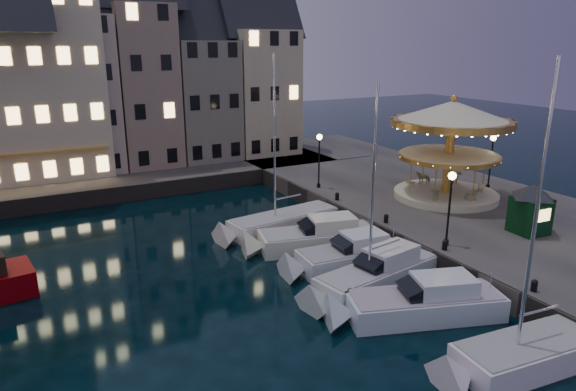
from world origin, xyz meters
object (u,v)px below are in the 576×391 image
streetlamp_b (450,198)px  carousel (451,131)px  streetlamp_d (492,154)px  motorboat_e (312,238)px  streetlamp_c (319,153)px  motorboat_c (373,276)px  bollard_b (445,245)px  bollard_c (386,218)px  motorboat_b (416,305)px  motorboat_a (516,358)px  motorboat_d (345,258)px  ticket_kiosk (532,200)px  motorboat_f (278,224)px  bollard_a (534,285)px  bollard_d (337,196)px

streetlamp_b → carousel: (6.64, 6.76, 2.14)m
streetlamp_d → motorboat_e: size_ratio=0.50×
streetlamp_c → motorboat_c: (-5.19, -13.77, -3.34)m
streetlamp_b → bollard_b: bearing=-140.2°
bollard_c → motorboat_b: (-4.67, -8.05, -0.96)m
motorboat_e → carousel: bearing=4.7°
streetlamp_d → motorboat_c: 18.33m
motorboat_a → motorboat_d: size_ratio=1.61×
streetlamp_b → ticket_kiosk: bearing=-8.7°
motorboat_b → motorboat_f: bearing=91.9°
bollard_c → motorboat_d: (-4.47, -2.08, -0.96)m
motorboat_d → carousel: 13.66m
bollard_b → motorboat_e: (-4.58, 6.29, -0.96)m
motorboat_a → motorboat_b: motorboat_a is taller
motorboat_d → carousel: (11.71, 4.35, 5.52)m
bollard_a → motorboat_b: motorboat_b is taller
motorboat_a → ticket_kiosk: bearing=36.2°
bollard_c → motorboat_f: motorboat_f is taller
bollard_c → motorboat_d: size_ratio=0.08×
motorboat_b → motorboat_f: motorboat_f is taller
streetlamp_c → bollard_b: streetlamp_c is taller
motorboat_c → carousel: (11.83, 7.04, 5.48)m
streetlamp_c → bollard_d: 4.29m
motorboat_f → motorboat_a: bearing=-86.6°
ticket_kiosk → streetlamp_d: bearing=54.4°
bollard_d → carousel: bearing=-24.1°
bollard_b → bollard_a: bearing=-90.0°
motorboat_b → motorboat_f: (-0.42, 12.96, -0.11)m
streetlamp_d → bollard_d: streetlamp_d is taller
streetlamp_c → streetlamp_d: 13.04m
streetlamp_d → motorboat_d: (-16.37, -4.58, -3.38)m
streetlamp_d → bollard_c: streetlamp_d is taller
streetlamp_d → motorboat_a: (-15.94, -15.40, -3.48)m
motorboat_c → ticket_kiosk: bearing=-3.1°
bollard_d → motorboat_a: (-4.04, -18.40, -1.07)m
motorboat_a → carousel: bearing=53.3°
bollard_c → carousel: 8.85m
streetlamp_b → motorboat_f: 11.53m
bollard_b → carousel: size_ratio=0.07×
streetlamp_b → bollard_a: size_ratio=7.32×
ticket_kiosk → bollard_c: bearing=139.4°
bollard_d → streetlamp_d: bearing=-14.1°
motorboat_c → carousel: bearing=30.7°
motorboat_f → bollard_c: bearing=-43.9°
motorboat_e → carousel: carousel is taller
streetlamp_c → motorboat_f: motorboat_f is taller
bollard_a → motorboat_e: 12.68m
motorboat_b → motorboat_f: size_ratio=0.69×
bollard_a → bollard_b: 5.50m
motorboat_a → motorboat_e: 14.21m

